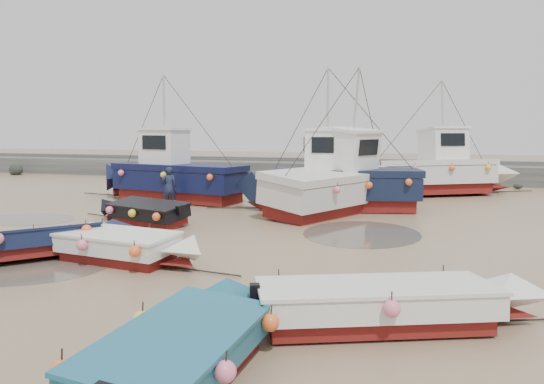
{
  "coord_description": "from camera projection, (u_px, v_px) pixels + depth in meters",
  "views": [
    {
      "loc": [
        6.32,
        -14.22,
        3.75
      ],
      "look_at": [
        1.37,
        3.91,
        1.4
      ],
      "focal_mm": 35.0,
      "sensor_mm": 36.0,
      "label": 1
    }
  ],
  "objects": [
    {
      "name": "puddle_c",
      "position": [
        28.0,
        219.0,
        21.42
      ],
      "size": [
        3.89,
        3.89,
        0.01
      ],
      "primitive_type": "cylinder",
      "color": "#575045",
      "rests_on": "ground"
    },
    {
      "name": "puddle_b",
      "position": [
        362.0,
        233.0,
        18.56
      ],
      "size": [
        4.09,
        4.09,
        0.01
      ],
      "primitive_type": "cylinder",
      "color": "#575045",
      "rests_on": "ground"
    },
    {
      "name": "dinghy_3",
      "position": [
        395.0,
        300.0,
        9.87
      ],
      "size": [
        6.58,
        3.37,
        1.43
      ],
      "rotation": [
        0.0,
        0.0,
        -1.21
      ],
      "color": "maroon",
      "rests_on": "ground"
    },
    {
      "name": "person",
      "position": [
        170.0,
        207.0,
        24.69
      ],
      "size": [
        0.81,
        0.73,
        1.87
      ],
      "primitive_type": "imported",
      "rotation": [
        0.0,
        0.0,
        3.67
      ],
      "color": "#182038",
      "rests_on": "ground"
    },
    {
      "name": "cabin_boat_1",
      "position": [
        341.0,
        181.0,
        23.26
      ],
      "size": [
        6.14,
        9.76,
        6.22
      ],
      "rotation": [
        0.0,
        0.0,
        -0.49
      ],
      "color": "maroon",
      "rests_on": "ground"
    },
    {
      "name": "puddle_a",
      "position": [
        18.0,
        263.0,
        14.56
      ],
      "size": [
        5.37,
        5.37,
        0.01
      ],
      "primitive_type": "cylinder",
      "color": "#575045",
      "rests_on": "ground"
    },
    {
      "name": "dinghy_2",
      "position": [
        189.0,
        340.0,
        7.98
      ],
      "size": [
        2.27,
        5.86,
        1.43
      ],
      "rotation": [
        0.0,
        0.0,
        -0.06
      ],
      "color": "maroon",
      "rests_on": "ground"
    },
    {
      "name": "dinghy_5",
      "position": [
        129.0,
        243.0,
        14.5
      ],
      "size": [
        5.6,
        2.44,
        1.43
      ],
      "rotation": [
        0.0,
        0.0,
        -1.73
      ],
      "color": "maroon",
      "rests_on": "ground"
    },
    {
      "name": "ground",
      "position": [
        193.0,
        253.0,
        15.73
      ],
      "size": [
        120.0,
        120.0,
        0.0
      ],
      "primitive_type": "plane",
      "color": "#937E5E",
      "rests_on": "ground"
    },
    {
      "name": "cabin_boat_2",
      "position": [
        332.0,
        180.0,
        23.58
      ],
      "size": [
        9.54,
        3.81,
        6.22
      ],
      "rotation": [
        0.0,
        0.0,
        1.78
      ],
      "color": "maroon",
      "rests_on": "ground"
    },
    {
      "name": "seawall",
      "position": [
        322.0,
        171.0,
        36.69
      ],
      "size": [
        60.0,
        4.92,
        1.5
      ],
      "color": "#61605C",
      "rests_on": "ground"
    },
    {
      "name": "cabin_boat_0",
      "position": [
        169.0,
        174.0,
        26.62
      ],
      "size": [
        9.85,
        3.9,
        6.22
      ],
      "rotation": [
        0.0,
        0.0,
        1.38
      ],
      "color": "maroon",
      "rests_on": "ground"
    },
    {
      "name": "cabin_boat_3",
      "position": [
        440.0,
        170.0,
        28.88
      ],
      "size": [
        9.41,
        6.21,
        6.22
      ],
      "rotation": [
        0.0,
        0.0,
        -1.09
      ],
      "color": "maroon",
      "rests_on": "ground"
    },
    {
      "name": "puddle_d",
      "position": [
        351.0,
        204.0,
        25.69
      ],
      "size": [
        5.43,
        5.43,
        0.01
      ],
      "primitive_type": "cylinder",
      "color": "#575045",
      "rests_on": "ground"
    },
    {
      "name": "dinghy_4",
      "position": [
        143.0,
        209.0,
        20.47
      ],
      "size": [
        5.41,
        2.7,
        1.43
      ],
      "rotation": [
        0.0,
        0.0,
        1.23
      ],
      "color": "maroon",
      "rests_on": "ground"
    },
    {
      "name": "dinghy_1",
      "position": [
        32.0,
        239.0,
        15.13
      ],
      "size": [
        5.23,
        5.49,
        1.43
      ],
      "rotation": [
        0.0,
        0.0,
        -0.75
      ],
      "color": "maroon",
      "rests_on": "ground"
    }
  ]
}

